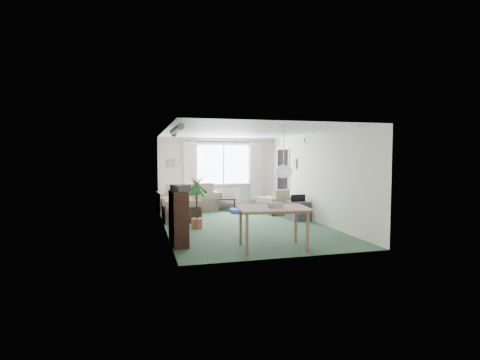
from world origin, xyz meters
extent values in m
plane|color=#2E4D34|center=(0.00, 0.00, 0.00)|extent=(6.50, 6.50, 0.00)
cube|color=white|center=(0.20, 3.23, 1.50)|extent=(1.80, 0.03, 1.30)
cube|color=black|center=(0.20, 3.15, 2.27)|extent=(2.60, 0.03, 0.03)
cube|color=beige|center=(-0.95, 3.13, 1.27)|extent=(0.45, 0.08, 2.00)
cube|color=beige|center=(1.35, 3.13, 1.27)|extent=(0.45, 0.08, 2.00)
cube|color=white|center=(0.20, 3.19, 0.40)|extent=(1.20, 0.10, 0.55)
cube|color=black|center=(1.99, 2.20, 1.00)|extent=(0.03, 0.95, 2.00)
sphere|color=white|center=(0.20, -2.30, 1.48)|extent=(0.36, 0.36, 0.36)
cylinder|color=#196626|center=(-1.92, -2.30, 2.28)|extent=(1.60, 1.60, 0.12)
sphere|color=silver|center=(1.30, 0.90, 2.22)|extent=(0.20, 0.20, 0.20)
sphere|color=silver|center=(1.60, -0.30, 2.22)|extent=(0.20, 0.20, 0.20)
cube|color=brown|center=(-1.60, 3.23, 1.55)|extent=(0.28, 0.03, 0.22)
cube|color=brown|center=(1.98, 1.20, 1.55)|extent=(0.03, 0.24, 0.30)
cube|color=beige|center=(-1.10, 2.75, 0.47)|extent=(1.93, 1.13, 0.93)
cube|color=#BBAA8D|center=(1.48, 1.58, 0.38)|extent=(1.05, 1.02, 0.77)
cube|color=beige|center=(-1.50, 0.99, 0.45)|extent=(1.00, 1.05, 0.90)
cube|color=black|center=(0.06, 2.75, 0.20)|extent=(0.99, 0.70, 0.40)
cube|color=brown|center=(-0.01, 2.77, 0.48)|extent=(0.12, 0.02, 0.16)
cube|color=black|center=(-1.84, -1.72, 0.54)|extent=(0.33, 0.89, 1.08)
cube|color=#3D3D42|center=(-1.80, -1.81, 1.15)|extent=(0.40, 0.43, 0.14)
cylinder|color=#205F33|center=(-1.24, -0.20, 0.68)|extent=(0.71, 0.71, 1.36)
cube|color=tan|center=(-0.11, -2.53, 0.39)|extent=(1.33, 0.96, 0.78)
cube|color=#ADAFB8|center=(-0.09, -2.62, 0.84)|extent=(0.30, 0.26, 0.12)
cube|color=#333437|center=(1.70, 0.34, 0.26)|extent=(0.54, 0.59, 0.51)
cylinder|color=navy|center=(0.45, 1.97, 0.06)|extent=(0.78, 0.78, 0.13)
camera|label=1|loc=(-2.60, -9.29, 1.80)|focal=28.00mm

